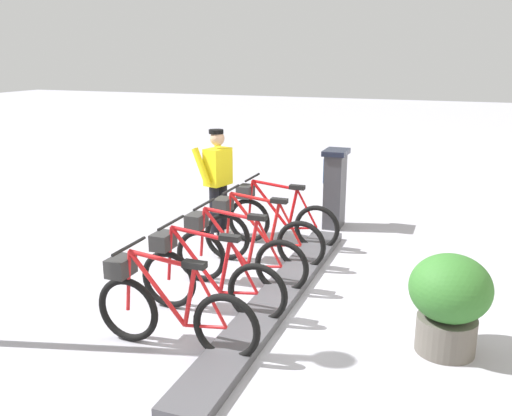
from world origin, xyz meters
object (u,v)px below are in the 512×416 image
bike_docked_0 (277,218)px  bike_docked_1 (258,234)px  bike_docked_4 (168,308)px  worker_near_rack (218,179)px  payment_kiosk (335,187)px  bike_docked_2 (234,253)px  planter_bush (449,299)px  bike_docked_3 (205,277)px

bike_docked_0 → bike_docked_1: size_ratio=1.00×
bike_docked_1 → bike_docked_4: 2.42m
worker_near_rack → bike_docked_0: bearing=174.4°
payment_kiosk → bike_docked_2: bearing=78.5°
worker_near_rack → planter_bush: size_ratio=1.71×
payment_kiosk → bike_docked_1: (0.57, 2.01, -0.24)m
bike_docked_3 → planter_bush: size_ratio=1.77×
bike_docked_0 → bike_docked_2: size_ratio=1.00×
bike_docked_1 → bike_docked_4: same height
bike_docked_3 → planter_bush: bike_docked_3 is taller
worker_near_rack → planter_bush: bearing=145.1°
bike_docked_2 → bike_docked_3: size_ratio=1.00×
planter_bush → bike_docked_4: bearing=19.9°
bike_docked_4 → bike_docked_0: bearing=-90.0°
bike_docked_2 → worker_near_rack: (1.00, -1.71, 0.48)m
bike_docked_2 → bike_docked_4: bearing=90.0°
bike_docked_1 → worker_near_rack: (1.00, -0.90, 0.48)m
bike_docked_3 → bike_docked_4: 0.81m
bike_docked_4 → planter_bush: 2.64m
bike_docked_4 → worker_near_rack: size_ratio=1.04×
bike_docked_1 → worker_near_rack: worker_near_rack is taller
bike_docked_3 → bike_docked_4: same height
payment_kiosk → worker_near_rack: worker_near_rack is taller
bike_docked_4 → worker_near_rack: 3.50m
payment_kiosk → bike_docked_0: bearing=64.5°
bike_docked_3 → planter_bush: bearing=-177.9°
payment_kiosk → bike_docked_1: 2.10m
bike_docked_3 → payment_kiosk: bearing=-99.0°
bike_docked_3 → bike_docked_1: bearing=-90.0°
planter_bush → worker_near_rack: bearing=-34.9°
bike_docked_3 → worker_near_rack: worker_near_rack is taller
bike_docked_2 → bike_docked_3: 0.81m
payment_kiosk → bike_docked_1: size_ratio=0.74×
bike_docked_3 → bike_docked_2: bearing=-90.0°
bike_docked_1 → bike_docked_2: size_ratio=1.00×
payment_kiosk → bike_docked_4: bearing=82.6°
payment_kiosk → planter_bush: 4.01m
planter_bush → bike_docked_1: bearing=-31.5°
worker_near_rack → planter_bush: worker_near_rack is taller
bike_docked_4 → planter_bush: bearing=-160.1°
payment_kiosk → bike_docked_0: (0.57, 1.20, -0.24)m
planter_bush → bike_docked_2: bearing=-16.1°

